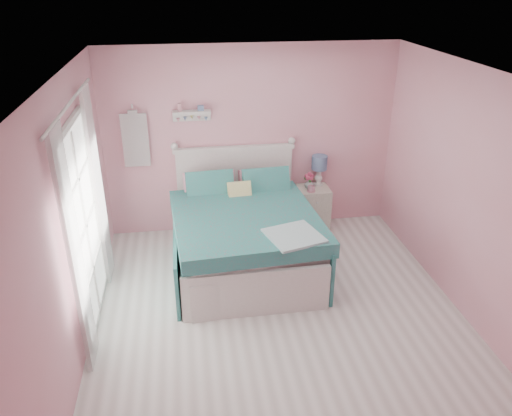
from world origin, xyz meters
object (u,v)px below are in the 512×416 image
object	(u,v)px
nightstand	(313,208)
table_lamp	(319,165)
teacup	(311,189)
vase	(309,184)
bed	(244,235)

from	to	relation	value
nightstand	table_lamp	bearing A→B (deg)	51.13
table_lamp	teacup	world-z (taller)	table_lamp
vase	bed	bearing A→B (deg)	-140.58
nightstand	teacup	xyz separation A→B (m)	(-0.07, -0.10, 0.35)
bed	table_lamp	xyz separation A→B (m)	(1.20, 0.96, 0.52)
bed	vase	bearing A→B (deg)	35.47
bed	teacup	distance (m)	1.30
nightstand	table_lamp	world-z (taller)	table_lamp
bed	table_lamp	bearing A→B (deg)	34.66
bed	nightstand	size ratio (longest dim) A/B	3.50
vase	teacup	size ratio (longest dim) A/B	1.34
bed	teacup	size ratio (longest dim) A/B	21.16
nightstand	table_lamp	xyz separation A→B (m)	(0.09, 0.12, 0.62)
nightstand	bed	bearing A→B (deg)	-142.72
teacup	table_lamp	bearing A→B (deg)	53.58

